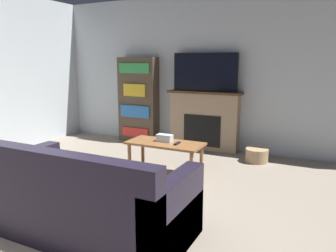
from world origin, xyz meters
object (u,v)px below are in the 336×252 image
object	(u,v)px
couch	(86,204)
bookshelf	(138,100)
coffee_table	(165,147)
tv	(205,72)
fireplace	(204,120)
storage_basket	(257,155)

from	to	relation	value
couch	bookshelf	xyz separation A→B (m)	(-1.40, 3.24, 0.52)
coffee_table	bookshelf	xyz separation A→B (m)	(-1.31, 1.46, 0.43)
tv	couch	distance (m)	3.42
fireplace	tv	world-z (taller)	tv
fireplace	tv	xyz separation A→B (m)	(0.00, -0.02, 0.85)
couch	fireplace	bearing A→B (deg)	90.84
fireplace	bookshelf	world-z (taller)	bookshelf
coffee_table	storage_basket	xyz separation A→B (m)	(1.05, 1.12, -0.28)
tv	bookshelf	world-z (taller)	tv
coffee_table	bookshelf	distance (m)	2.01
coffee_table	bookshelf	size ratio (longest dim) A/B	0.65
coffee_table	storage_basket	world-z (taller)	coffee_table
couch	storage_basket	xyz separation A→B (m)	(0.97, 2.90, -0.19)
coffee_table	storage_basket	bearing A→B (deg)	46.75
storage_basket	coffee_table	bearing A→B (deg)	-133.25
fireplace	coffee_table	bearing A→B (deg)	-91.29
fireplace	tv	size ratio (longest dim) A/B	1.15
tv	couch	world-z (taller)	tv
storage_basket	couch	bearing A→B (deg)	-108.54
couch	bookshelf	world-z (taller)	bookshelf
coffee_table	bookshelf	bearing A→B (deg)	131.97
fireplace	coffee_table	size ratio (longest dim) A/B	1.25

